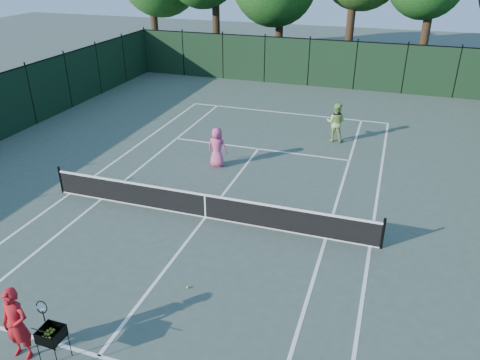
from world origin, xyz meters
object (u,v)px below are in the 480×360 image
(coach, at_px, (16,324))
(player_pink, at_px, (217,147))
(player_green, at_px, (336,122))
(loose_ball_midcourt, at_px, (188,287))
(ball_hopper, at_px, (51,334))

(coach, height_order, player_pink, coach)
(player_green, distance_m, loose_ball_midcourt, 12.36)
(player_pink, xyz_separation_m, ball_hopper, (0.32, -10.89, -0.06))
(player_green, distance_m, ball_hopper, 15.82)
(coach, xyz_separation_m, loose_ball_midcourt, (2.56, 3.29, -0.88))
(loose_ball_midcourt, bearing_deg, player_green, 79.73)
(player_green, height_order, loose_ball_midcourt, player_green)
(coach, height_order, loose_ball_midcourt, coach)
(player_pink, relative_size, player_green, 0.91)
(coach, relative_size, player_pink, 1.08)
(coach, bearing_deg, loose_ball_midcourt, 51.13)
(ball_hopper, distance_m, loose_ball_midcourt, 3.72)
(player_green, bearing_deg, ball_hopper, 78.51)
(player_green, bearing_deg, loose_ball_midcourt, 82.67)
(coach, distance_m, player_green, 16.13)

